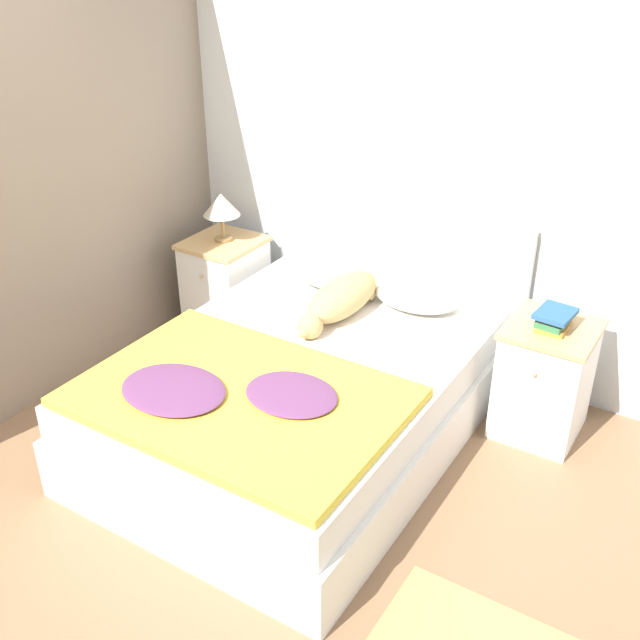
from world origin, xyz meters
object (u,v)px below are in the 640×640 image
object	(u,v)px
nightstand_left	(226,285)
table_lamp	(221,206)
pillow_right	(417,296)
bed	(299,397)
pillow_left	(335,274)
book_stack	(554,319)
nightstand_right	(544,379)
dog	(341,299)

from	to	relation	value
nightstand_left	table_lamp	size ratio (longest dim) A/B	2.05
nightstand_left	table_lamp	bearing A→B (deg)	90.00
pillow_right	table_lamp	world-z (taller)	table_lamp
bed	pillow_left	bearing A→B (deg)	108.60
table_lamp	book_stack	bearing A→B (deg)	-0.70
nightstand_left	pillow_left	distance (m)	0.81
nightstand_right	table_lamp	world-z (taller)	table_lamp
book_stack	table_lamp	distance (m)	2.09
book_stack	pillow_left	bearing A→B (deg)	176.12
nightstand_left	nightstand_right	distance (m)	2.08
pillow_right	dog	xyz separation A→B (m)	(-0.31, -0.31, 0.03)
pillow_left	dog	distance (m)	0.38
pillow_left	table_lamp	xyz separation A→B (m)	(-0.77, -0.06, 0.30)
dog	bed	bearing A→B (deg)	-85.16
bed	nightstand_right	world-z (taller)	nightstand_right
dog	table_lamp	distance (m)	1.06
pillow_left	pillow_right	size ratio (longest dim) A/B	1.00
nightstand_right	pillow_right	xyz separation A→B (m)	(-0.77, 0.07, 0.24)
pillow_left	nightstand_right	bearing A→B (deg)	-3.17
bed	nightstand_left	xyz separation A→B (m)	(-1.04, 0.72, 0.07)
dog	pillow_right	bearing A→B (deg)	44.88
bed	pillow_left	world-z (taller)	pillow_left
pillow_right	nightstand_right	bearing A→B (deg)	-5.36
nightstand_left	table_lamp	world-z (taller)	table_lamp
nightstand_left	pillow_right	distance (m)	1.33
pillow_right	table_lamp	bearing A→B (deg)	-177.22
bed	book_stack	distance (m)	1.33
nightstand_left	nightstand_right	world-z (taller)	same
pillow_left	pillow_right	bearing A→B (deg)	0.00
bed	pillow_right	bearing A→B (deg)	71.40
pillow_right	table_lamp	distance (m)	1.34
dog	book_stack	size ratio (longest dim) A/B	3.66
bed	table_lamp	xyz separation A→B (m)	(-1.04, 0.73, 0.61)
nightstand_right	book_stack	distance (m)	0.36
nightstand_right	book_stack	world-z (taller)	book_stack
bed	pillow_right	xyz separation A→B (m)	(0.27, 0.79, 0.31)
pillow_right	book_stack	xyz separation A→B (m)	(0.77, -0.09, 0.12)
dog	book_stack	distance (m)	1.11
pillow_right	book_stack	bearing A→B (deg)	-6.55
nightstand_right	pillow_left	bearing A→B (deg)	176.83
dog	book_stack	world-z (taller)	book_stack
bed	book_stack	xyz separation A→B (m)	(1.04, 0.71, 0.43)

